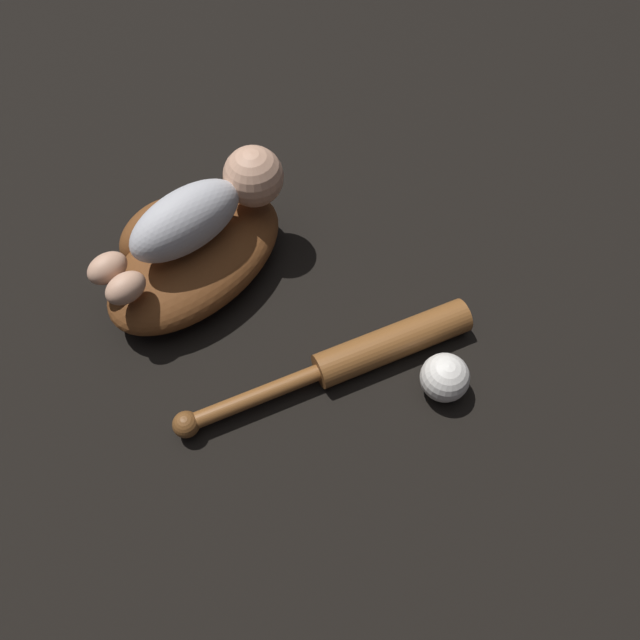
% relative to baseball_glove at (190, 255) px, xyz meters
% --- Properties ---
extents(ground_plane, '(6.00, 6.00, 0.00)m').
position_rel_baseball_glove_xyz_m(ground_plane, '(-0.01, 0.00, -0.05)').
color(ground_plane, black).
extents(baseball_glove, '(0.39, 0.30, 0.10)m').
position_rel_baseball_glove_xyz_m(baseball_glove, '(0.00, 0.00, 0.00)').
color(baseball_glove, brown).
rests_on(baseball_glove, ground).
extents(baby_figure, '(0.36, 0.13, 0.10)m').
position_rel_baseball_glove_xyz_m(baby_figure, '(0.04, -0.01, 0.10)').
color(baby_figure, '#B2B2B7').
rests_on(baby_figure, baseball_glove).
extents(baseball_bat, '(0.50, 0.15, 0.06)m').
position_rel_baseball_glove_xyz_m(baseball_bat, '(0.13, -0.32, -0.02)').
color(baseball_bat, brown).
rests_on(baseball_bat, ground).
extents(baseball, '(0.08, 0.08, 0.08)m').
position_rel_baseball_glove_xyz_m(baseball, '(0.20, -0.43, -0.01)').
color(baseball, white).
rests_on(baseball, ground).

